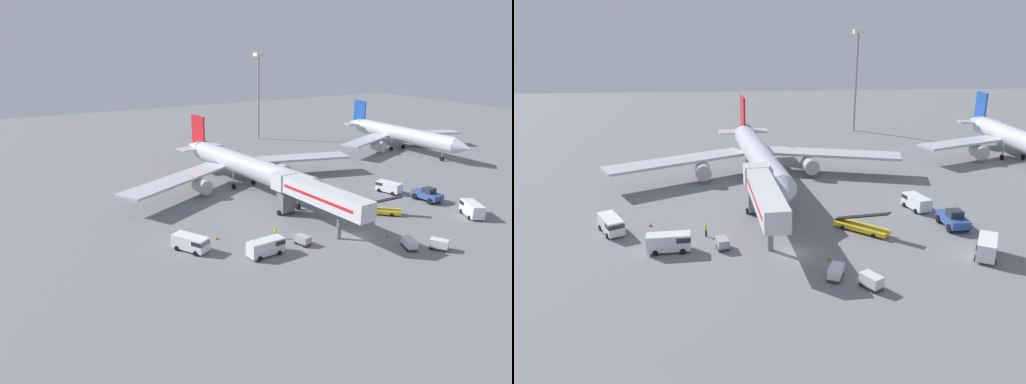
{
  "view_description": "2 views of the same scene",
  "coord_description": "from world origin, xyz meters",
  "views": [
    {
      "loc": [
        -43.59,
        -46.53,
        27.21
      ],
      "look_at": [
        -4.76,
        21.42,
        1.77
      ],
      "focal_mm": 32.32,
      "sensor_mm": 36.0,
      "label": 1
    },
    {
      "loc": [
        -6.7,
        -53.13,
        25.74
      ],
      "look_at": [
        -1.44,
        16.33,
        2.2
      ],
      "focal_mm": 34.97,
      "sensor_mm": 36.0,
      "label": 2
    }
  ],
  "objects": [
    {
      "name": "pushback_tug",
      "position": [
        22.27,
        6.42,
        1.17
      ],
      "size": [
        2.94,
        5.26,
        2.49
      ],
      "color": "#2D4C8E",
      "rests_on": "ground"
    },
    {
      "name": "baggage_cart_rear_left",
      "position": [
        -8.28,
        1.94,
        0.75
      ],
      "size": [
        1.79,
        2.36,
        1.34
      ],
      "color": "#38383D",
      "rests_on": "ground"
    },
    {
      "name": "safety_cone_bravo",
      "position": [
        -18.02,
        9.68,
        0.29
      ],
      "size": [
        0.38,
        0.38,
        0.59
      ],
      "color": "black",
      "rests_on": "ground"
    },
    {
      "name": "safety_cone_alpha",
      "position": [
        4.05,
        -2.08,
        0.25
      ],
      "size": [
        0.33,
        0.33,
        0.5
      ],
      "color": "black",
      "rests_on": "ground"
    },
    {
      "name": "airplane_background",
      "position": [
        48.85,
        38.76,
        4.21
      ],
      "size": [
        40.27,
        41.33,
        11.35
      ],
      "color": "#B7BCC6",
      "rests_on": "ground"
    },
    {
      "name": "ground_crew_worker_foreground",
      "position": [
        -10.42,
        5.79,
        0.99
      ],
      "size": [
        0.48,
        0.48,
        1.86
      ],
      "color": "#1E2333",
      "rests_on": "ground"
    },
    {
      "name": "baggage_cart_outer_left",
      "position": [
        3.86,
        -6.36,
        0.77
      ],
      "size": [
        2.29,
        3.0,
        1.38
      ],
      "color": "#38383D",
      "rests_on": "ground"
    },
    {
      "name": "service_van_near_left",
      "position": [
        -22.67,
        7.87,
        1.23
      ],
      "size": [
        4.33,
        5.55,
        2.15
      ],
      "color": "white",
      "rests_on": "ground"
    },
    {
      "name": "service_van_near_center",
      "position": [
        -14.42,
        1.61,
        1.29
      ],
      "size": [
        5.27,
        2.46,
        2.26
      ],
      "color": "silver",
      "rests_on": "ground"
    },
    {
      "name": "service_van_mid_center",
      "position": [
        19.74,
        13.52,
        1.17
      ],
      "size": [
        3.21,
        5.0,
        2.04
      ],
      "color": "white",
      "rests_on": "ground"
    },
    {
      "name": "service_van_far_center",
      "position": [
        22.39,
        -2.5,
        1.31
      ],
      "size": [
        4.24,
        5.35,
        2.31
      ],
      "color": "white",
      "rests_on": "ground"
    },
    {
      "name": "belt_loader_truck",
      "position": [
        9.73,
        5.86,
        0.79
      ],
      "size": [
        6.85,
        6.41,
        3.43
      ],
      "color": "yellow",
      "rests_on": "ground"
    },
    {
      "name": "ground_plane",
      "position": [
        0.0,
        0.0,
        0.0
      ],
      "size": [
        300.0,
        300.0,
        0.0
      ],
      "primitive_type": "plane",
      "color": "slate"
    },
    {
      "name": "jet_bridge",
      "position": [
        -2.99,
        6.83,
        5.22
      ],
      "size": [
        4.77,
        20.13,
        6.98
      ],
      "color": "silver",
      "rests_on": "ground"
    },
    {
      "name": "apron_light_mast",
      "position": [
        23.95,
        70.21,
        17.15
      ],
      "size": [
        2.4,
        2.4,
        24.54
      ],
      "color": "#93969B",
      "rests_on": "ground"
    },
    {
      "name": "airplane_at_gate",
      "position": [
        -2.53,
        29.73,
        4.36
      ],
      "size": [
        51.83,
        46.89,
        11.97
      ],
      "color": "#B7BCC6",
      "rests_on": "ground"
    },
    {
      "name": "baggage_cart_near_right",
      "position": [
        7.07,
        -8.7,
        0.83
      ],
      "size": [
        2.37,
        2.72,
        1.51
      ],
      "color": "#38383D",
      "rests_on": "ground"
    }
  ]
}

